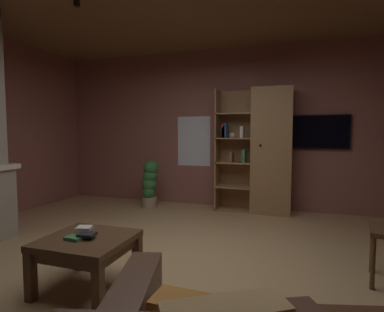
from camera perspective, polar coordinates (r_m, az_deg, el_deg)
name	(u,v)px	position (r m, az deg, el deg)	size (l,w,h in m)	color
floor	(179,271)	(3.09, -2.47, -20.56)	(6.47, 5.32, 0.02)	tan
wall_back	(233,128)	(5.41, 7.62, 5.10)	(6.59, 0.06, 2.74)	#8E544C
window_pane_back	(194,141)	(5.55, 0.34, 2.75)	(0.61, 0.01, 0.89)	white
bookshelf_cabinet	(266,151)	(5.07, 13.52, 0.86)	(1.20, 0.41, 2.00)	#997047
coffee_table	(87,247)	(2.76, -18.85, -15.73)	(0.69, 0.66, 0.44)	#4C331E
table_book_0	(75,238)	(2.71, -20.95, -14.00)	(0.14, 0.10, 0.03)	#387247
table_book_1	(87,234)	(2.69, -18.88, -13.58)	(0.13, 0.11, 0.02)	black
table_book_2	(84,228)	(2.79, -19.36, -12.48)	(0.12, 0.11, 0.02)	beige
potted_floor_plant	(150,182)	(5.38, -7.83, -4.84)	(0.30, 0.28, 0.82)	#9E896B
wall_mounted_tv	(317,132)	(5.27, 22.18, 4.16)	(0.96, 0.06, 0.54)	black
track_light_spot_1	(77,2)	(3.82, -20.58, 25.20)	(0.07, 0.07, 0.09)	black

